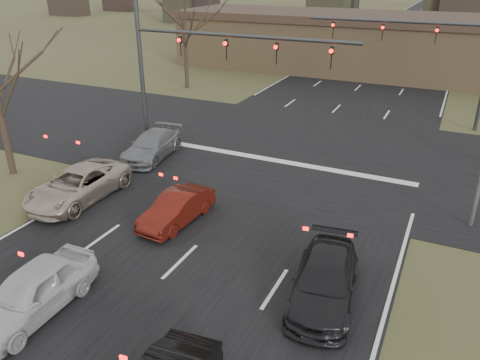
# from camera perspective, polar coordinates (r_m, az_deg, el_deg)

# --- Properties ---
(ground) EXTENTS (360.00, 360.00, 0.00)m
(ground) POSITION_cam_1_polar(r_m,az_deg,el_deg) (14.60, -13.78, -15.74)
(ground) COLOR #414424
(ground) RESTS_ON ground
(road_main) EXTENTS (14.00, 300.00, 0.02)m
(road_main) POSITION_cam_1_polar(r_m,az_deg,el_deg) (69.34, 19.47, 15.61)
(road_main) COLOR black
(road_main) RESTS_ON ground
(road_cross) EXTENTS (200.00, 14.00, 0.02)m
(road_cross) POSITION_cam_1_polar(r_m,az_deg,el_deg) (26.21, 6.71, 3.73)
(road_cross) COLOR black
(road_cross) RESTS_ON ground
(building) EXTENTS (42.40, 10.40, 5.30)m
(building) POSITION_cam_1_polar(r_m,az_deg,el_deg) (47.11, 18.85, 15.29)
(building) COLOR olive
(building) RESTS_ON ground
(mast_arm_near) EXTENTS (12.12, 0.24, 8.00)m
(mast_arm_near) POSITION_cam_1_polar(r_m,az_deg,el_deg) (25.23, -5.95, 14.88)
(mast_arm_near) COLOR #383A3D
(mast_arm_near) RESTS_ON ground
(mast_arm_far) EXTENTS (11.12, 0.24, 8.00)m
(mast_arm_far) POSITION_cam_1_polar(r_m,az_deg,el_deg) (31.62, 23.25, 14.97)
(mast_arm_far) COLOR #383A3D
(mast_arm_far) RESTS_ON ground
(car_silver_suv) EXTENTS (2.35, 5.06, 1.40)m
(car_silver_suv) POSITION_cam_1_polar(r_m,az_deg,el_deg) (21.34, -19.16, -0.55)
(car_silver_suv) COLOR #B3A290
(car_silver_suv) RESTS_ON ground
(car_white_sedan) EXTENTS (1.81, 4.29, 1.45)m
(car_white_sedan) POSITION_cam_1_polar(r_m,az_deg,el_deg) (15.13, -24.00, -12.31)
(car_white_sedan) COLOR silver
(car_white_sedan) RESTS_ON ground
(car_charcoal_sedan) EXTENTS (2.42, 4.69, 1.30)m
(car_charcoal_sedan) POSITION_cam_1_polar(r_m,az_deg,el_deg) (14.64, 10.27, -11.99)
(car_charcoal_sedan) COLOR black
(car_charcoal_sedan) RESTS_ON ground
(car_grey_ahead) EXTENTS (2.43, 4.75, 1.32)m
(car_grey_ahead) POSITION_cam_1_polar(r_m,az_deg,el_deg) (25.20, -10.68, 4.16)
(car_grey_ahead) COLOR slate
(car_grey_ahead) RESTS_ON ground
(car_red_ahead) EXTENTS (1.58, 3.78, 1.22)m
(car_red_ahead) POSITION_cam_1_polar(r_m,az_deg,el_deg) (18.59, -7.71, -3.44)
(car_red_ahead) COLOR #51120B
(car_red_ahead) RESTS_ON ground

